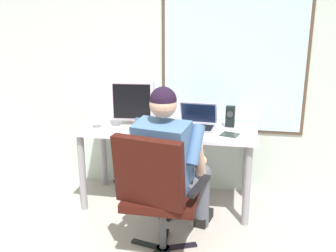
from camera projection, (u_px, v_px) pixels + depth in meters
wall_rear at (176, 61)px, 3.61m from camera, size 5.42×0.08×2.58m
desk at (167, 139)px, 3.41m from camera, size 1.59×0.68×0.74m
office_chair at (156, 188)px, 2.60m from camera, size 0.67×0.60×0.96m
person_seated at (170, 162)px, 2.80m from camera, size 0.61×0.82×1.24m
crt_monitor at (133, 100)px, 3.39m from camera, size 0.38×0.21×0.41m
laptop at (197, 121)px, 3.38m from camera, size 0.36×0.32×0.21m
wine_glass at (97, 117)px, 3.33m from camera, size 0.09×0.09×0.15m
desk_speaker at (230, 116)px, 3.38m from camera, size 0.08×0.08×0.19m
cd_case at (230, 135)px, 3.15m from camera, size 0.17×0.16×0.01m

